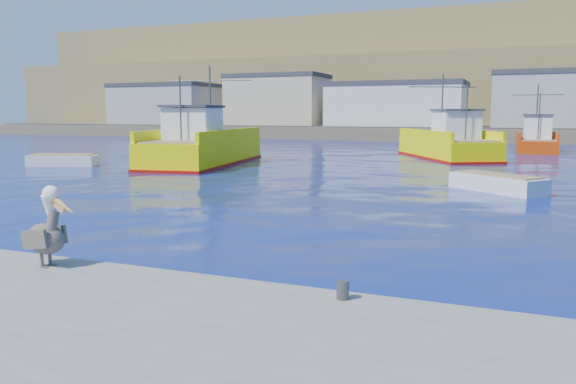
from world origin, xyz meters
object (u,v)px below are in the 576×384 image
Objects in this scene: skiff_mid at (497,185)px; pelican at (47,232)px; trawler_yellow_b at (448,145)px; trawler_yellow_a at (203,147)px; boat_orange at (536,140)px; skiff_left at (63,161)px.

pelican is (-7.60, -18.25, 0.88)m from skiff_mid.
pelican is (-3.47, -36.49, 0.12)m from trawler_yellow_b.
trawler_yellow_a reaches higher than boat_orange.
boat_orange is (6.51, 10.55, -0.02)m from trawler_yellow_b.
trawler_yellow_b is 2.62× the size of skiff_left.
skiff_left is 2.90× the size of pelican.
trawler_yellow_a is 3.16× the size of skiff_mid.
boat_orange is 39.48m from skiff_left.
boat_orange is 28.90m from skiff_mid.
trawler_yellow_b is 18.71m from skiff_mid.
skiff_left is at bearing 133.16° from pelican.
trawler_yellow_a is at bearing -142.60° from trawler_yellow_b.
trawler_yellow_a reaches higher than skiff_left.
skiff_left is at bearing -149.87° from trawler_yellow_a.
skiff_mid is at bearing 67.41° from pelican.
boat_orange is at bearing 45.71° from trawler_yellow_a.
skiff_left is at bearing 175.11° from skiff_mid.
skiff_mid is (26.87, -2.30, 0.00)m from skiff_left.
trawler_yellow_b is 12.40m from boat_orange.
pelican is at bearing -46.84° from skiff_left.
trawler_yellow_a reaches higher than pelican.
trawler_yellow_a is 8.60× the size of pelican.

